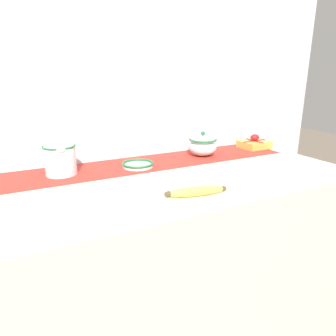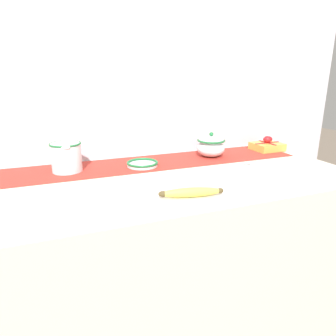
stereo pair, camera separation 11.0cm
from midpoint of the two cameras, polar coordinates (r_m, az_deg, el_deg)
countertop at (r=1.37m, az=2.23°, el=-19.12°), size 1.51×0.69×0.86m
back_wall at (r=1.45m, az=-3.29°, el=15.53°), size 2.31×0.04×2.40m
table_runner at (r=1.35m, az=-0.99°, el=0.96°), size 1.39×0.26×0.00m
cream_pitcher at (r=1.26m, az=-16.47°, el=2.16°), size 0.12×0.15×0.12m
sugar_bowl at (r=1.46m, az=10.33°, el=4.17°), size 0.13×0.13×0.12m
small_dish at (r=1.29m, az=-2.47°, el=0.79°), size 0.14×0.14×0.02m
banana at (r=0.97m, az=7.73°, el=-4.67°), size 0.21×0.07×0.03m
spoon at (r=1.38m, az=16.78°, el=0.74°), size 0.17×0.04×0.01m
gift_box at (r=1.68m, az=20.17°, el=3.97°), size 0.15×0.13×0.07m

